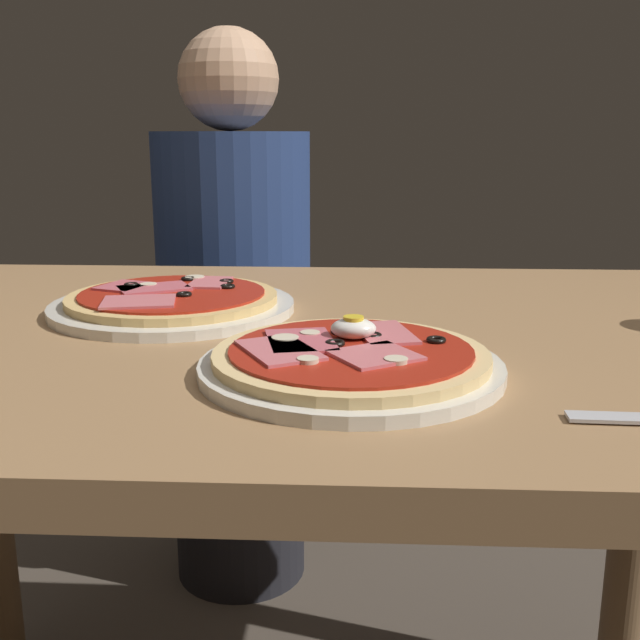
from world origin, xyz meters
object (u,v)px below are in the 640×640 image
at_px(pizza_across_left, 173,302).
at_px(diner_person, 236,333).
at_px(pizza_foreground, 350,361).
at_px(dining_table, 282,422).

distance_m(pizza_across_left, diner_person, 0.67).
distance_m(pizza_foreground, pizza_across_left, 0.33).
relative_size(pizza_foreground, pizza_across_left, 0.93).
bearing_deg(pizza_across_left, diner_person, 92.41).
relative_size(dining_table, diner_person, 1.05).
height_order(pizza_foreground, pizza_across_left, pizza_foreground).
xyz_separation_m(pizza_foreground, diner_person, (-0.25, 0.88, -0.21)).
bearing_deg(pizza_across_left, dining_table, -26.38).
xyz_separation_m(pizza_across_left, diner_person, (-0.03, 0.63, -0.21)).
height_order(dining_table, pizza_across_left, pizza_across_left).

